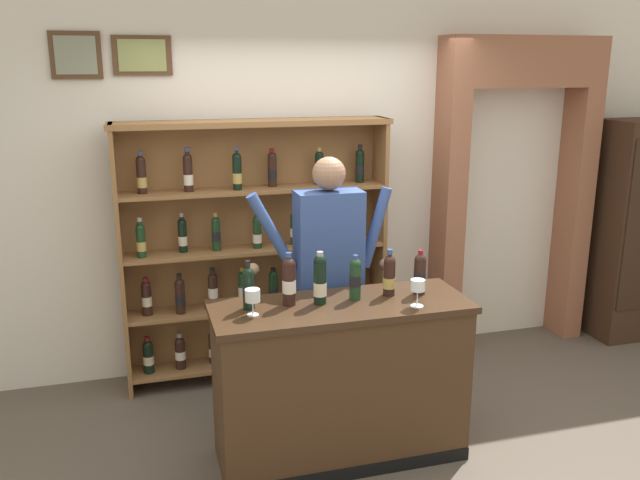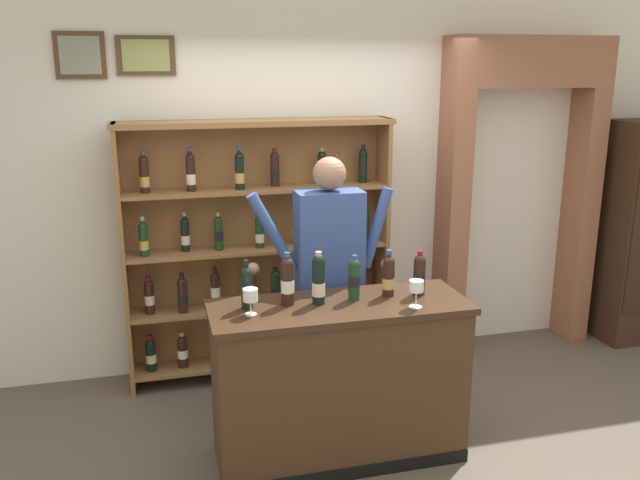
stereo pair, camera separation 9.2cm
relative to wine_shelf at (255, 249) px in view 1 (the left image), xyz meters
The scene contains 15 objects.
ground_plane 1.63m from the wine_shelf, 72.39° to the right, with size 14.00×14.00×0.02m, color brown.
back_wall 0.85m from the wine_shelf, 36.85° to the left, with size 12.00×0.19×3.39m.
wine_shelf is the anchor object (origin of this frame).
archway_doorway 2.22m from the wine_shelf, ahead, with size 1.35×0.45×2.53m.
side_cabinet 3.32m from the wine_shelf, ahead, with size 0.75×0.48×1.88m.
tasting_counter 1.36m from the wine_shelf, 77.49° to the right, with size 1.50×0.56×0.98m.
shopkeeper 0.81m from the wine_shelf, 64.78° to the right, with size 0.97×0.22×1.76m.
tasting_bottle_brunello 1.20m from the wine_shelf, 102.13° to the right, with size 0.07×0.07×0.28m.
tasting_bottle_grappa 1.17m from the wine_shelf, 90.87° to the right, with size 0.08×0.08×0.31m.
tasting_bottle_chianti 1.21m from the wine_shelf, 82.48° to the right, with size 0.07×0.07×0.31m.
tasting_bottle_bianco 1.25m from the wine_shelf, 72.50° to the right, with size 0.07×0.07×0.27m.
tasting_bottle_rosso 1.31m from the wine_shelf, 63.19° to the right, with size 0.07×0.07×0.28m.
tasting_bottle_vin_santo 1.43m from the wine_shelf, 57.05° to the right, with size 0.07×0.07×0.27m.
wine_glass_center 1.55m from the wine_shelf, 64.11° to the right, with size 0.08×0.08×0.16m.
wine_glass_right 1.30m from the wine_shelf, 100.99° to the right, with size 0.08×0.08×0.15m.
Camera 1 is at (-1.21, -3.40, 2.31)m, focal length 37.05 mm.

